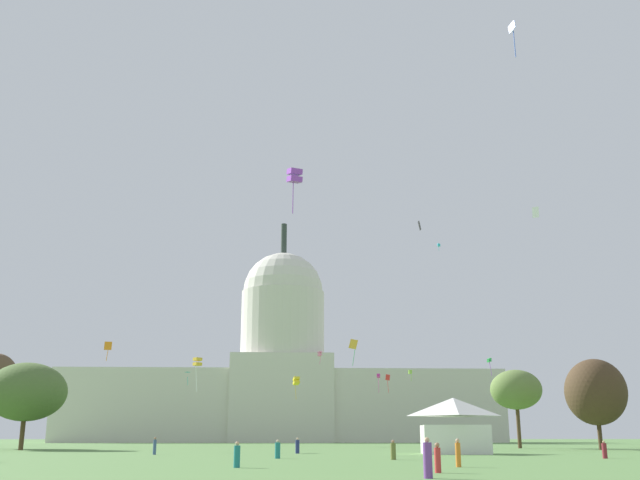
{
  "coord_description": "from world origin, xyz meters",
  "views": [
    {
      "loc": [
        -2.26,
        -27.66,
        1.85
      ],
      "look_at": [
        4.32,
        103.35,
        37.34
      ],
      "focal_mm": 40.7,
      "sensor_mm": 36.0,
      "label": 1
    }
  ],
  "objects_px": {
    "kite_turquoise_low": "(189,375)",
    "kite_black_mid": "(419,226)",
    "kite_lime_low": "(410,372)",
    "kite_yellow_low": "(296,381)",
    "person_purple_mid_right": "(428,459)",
    "kite_gold_low": "(197,362)",
    "kite_cyan_high": "(439,245)",
    "tree_east_far": "(596,392)",
    "capitol_building": "(282,380)",
    "kite_gold_low_b": "(353,346)",
    "kite_magenta_low": "(378,376)",
    "kite_orange_low": "(108,347)",
    "person_teal_near_tent": "(278,450)",
    "tree_east_mid": "(516,390)",
    "tree_west_near": "(27,392)",
    "person_denim_mid_left": "(155,446)",
    "person_teal_back_left": "(237,456)",
    "kite_pink_low": "(320,354)",
    "person_red_lawn_far_right": "(438,459)",
    "kite_green_low": "(489,361)",
    "event_tent": "(454,426)",
    "person_navy_back_center": "(297,446)",
    "person_orange_edge_east": "(458,454)",
    "kite_violet_mid": "(295,176)",
    "person_olive_edge_west": "(393,451)",
    "person_maroon_aisle_center": "(604,450)",
    "kite_white_mid": "(536,212)",
    "kite_blue_high": "(512,31)",
    "kite_red_low": "(388,379)"
  },
  "relations": [
    {
      "from": "person_teal_back_left",
      "to": "kite_orange_low",
      "type": "distance_m",
      "value": 54.23
    },
    {
      "from": "kite_blue_high",
      "to": "kite_magenta_low",
      "type": "bearing_deg",
      "value": 28.03
    },
    {
      "from": "tree_east_mid",
      "to": "kite_black_mid",
      "type": "xyz_separation_m",
      "value": [
        -14.47,
        -1.42,
        26.0
      ]
    },
    {
      "from": "kite_turquoise_low",
      "to": "kite_black_mid",
      "type": "xyz_separation_m",
      "value": [
        40.4,
        -34.05,
        21.32
      ]
    },
    {
      "from": "capitol_building",
      "to": "kite_lime_low",
      "type": "relative_size",
      "value": 57.01
    },
    {
      "from": "person_navy_back_center",
      "to": "kite_cyan_high",
      "type": "bearing_deg",
      "value": -3.4
    },
    {
      "from": "tree_east_mid",
      "to": "person_purple_mid_right",
      "type": "relative_size",
      "value": 6.63
    },
    {
      "from": "kite_white_mid",
      "to": "kite_pink_low",
      "type": "relative_size",
      "value": 0.54
    },
    {
      "from": "tree_west_near",
      "to": "kite_orange_low",
      "type": "bearing_deg",
      "value": -32.49
    },
    {
      "from": "person_red_lawn_far_right",
      "to": "kite_green_low",
      "type": "bearing_deg",
      "value": -90.01
    },
    {
      "from": "person_teal_near_tent",
      "to": "kite_gold_low",
      "type": "xyz_separation_m",
      "value": [
        -10.16,
        26.93,
        9.9
      ]
    },
    {
      "from": "tree_east_far",
      "to": "person_denim_mid_left",
      "type": "xyz_separation_m",
      "value": [
        -55.95,
        -22.33,
        -6.85
      ]
    },
    {
      "from": "tree_west_near",
      "to": "kite_green_low",
      "type": "bearing_deg",
      "value": 23.54
    },
    {
      "from": "event_tent",
      "to": "kite_white_mid",
      "type": "distance_m",
      "value": 31.28
    },
    {
      "from": "person_olive_edge_west",
      "to": "kite_orange_low",
      "type": "bearing_deg",
      "value": 117.43
    },
    {
      "from": "tree_east_mid",
      "to": "kite_magenta_low",
      "type": "xyz_separation_m",
      "value": [
        -15.69,
        44.44,
        5.5
      ]
    },
    {
      "from": "tree_east_far",
      "to": "kite_magenta_low",
      "type": "xyz_separation_m",
      "value": [
        -22.45,
        58.0,
        6.58
      ]
    },
    {
      "from": "capitol_building",
      "to": "kite_gold_low_b",
      "type": "distance_m",
      "value": 112.62
    },
    {
      "from": "event_tent",
      "to": "person_navy_back_center",
      "type": "bearing_deg",
      "value": 176.64
    },
    {
      "from": "capitol_building",
      "to": "kite_violet_mid",
      "type": "relative_size",
      "value": 30.38
    },
    {
      "from": "person_purple_mid_right",
      "to": "kite_cyan_high",
      "type": "xyz_separation_m",
      "value": [
        33.5,
        146.74,
        48.97
      ]
    },
    {
      "from": "kite_lime_low",
      "to": "kite_yellow_low",
      "type": "height_order",
      "value": "kite_lime_low"
    },
    {
      "from": "capitol_building",
      "to": "person_maroon_aisle_center",
      "type": "distance_m",
      "value": 156.92
    },
    {
      "from": "kite_white_mid",
      "to": "kite_lime_low",
      "type": "relative_size",
      "value": 0.64
    },
    {
      "from": "tree_west_near",
      "to": "kite_yellow_low",
      "type": "height_order",
      "value": "kite_yellow_low"
    },
    {
      "from": "kite_magenta_low",
      "to": "kite_orange_low",
      "type": "xyz_separation_m",
      "value": [
        -43.06,
        -63.07,
        -1.37
      ]
    },
    {
      "from": "person_purple_mid_right",
      "to": "kite_gold_low",
      "type": "distance_m",
      "value": 59.99
    },
    {
      "from": "person_denim_mid_left",
      "to": "kite_orange_low",
      "type": "distance_m",
      "value": 23.13
    },
    {
      "from": "kite_yellow_low",
      "to": "kite_turquoise_low",
      "type": "bearing_deg",
      "value": 134.87
    },
    {
      "from": "kite_cyan_high",
      "to": "kite_black_mid",
      "type": "distance_m",
      "value": 72.74
    },
    {
      "from": "person_teal_near_tent",
      "to": "kite_black_mid",
      "type": "distance_m",
      "value": 63.05
    },
    {
      "from": "person_teal_back_left",
      "to": "kite_pink_low",
      "type": "xyz_separation_m",
      "value": [
        10.0,
        100.36,
        17.03
      ]
    },
    {
      "from": "tree_west_near",
      "to": "kite_orange_low",
      "type": "relative_size",
      "value": 6.18
    },
    {
      "from": "person_purple_mid_right",
      "to": "person_denim_mid_left",
      "type": "bearing_deg",
      "value": -39.78
    },
    {
      "from": "capitol_building",
      "to": "kite_turquoise_low",
      "type": "relative_size",
      "value": 57.79
    },
    {
      "from": "tree_east_mid",
      "to": "kite_black_mid",
      "type": "relative_size",
      "value": 7.75
    },
    {
      "from": "person_purple_mid_right",
      "to": "kite_turquoise_low",
      "type": "height_order",
      "value": "kite_turquoise_low"
    },
    {
      "from": "person_purple_mid_right",
      "to": "person_olive_edge_west",
      "type": "relative_size",
      "value": 1.17
    },
    {
      "from": "event_tent",
      "to": "person_olive_edge_west",
      "type": "xyz_separation_m",
      "value": [
        -9.34,
        -18.57,
        -2.18
      ]
    },
    {
      "from": "person_purple_mid_right",
      "to": "kite_gold_low",
      "type": "xyz_separation_m",
      "value": [
        -17.09,
        56.67,
        9.77
      ]
    },
    {
      "from": "tree_west_near",
      "to": "kite_cyan_high",
      "type": "height_order",
      "value": "kite_cyan_high"
    },
    {
      "from": "tree_east_far",
      "to": "kite_black_mid",
      "type": "bearing_deg",
      "value": 150.25
    },
    {
      "from": "person_navy_back_center",
      "to": "kite_magenta_low",
      "type": "bearing_deg",
      "value": 3.85
    },
    {
      "from": "person_denim_mid_left",
      "to": "kite_blue_high",
      "type": "bearing_deg",
      "value": 100.42
    },
    {
      "from": "kite_white_mid",
      "to": "kite_orange_low",
      "type": "xyz_separation_m",
      "value": [
        -54.58,
        7.31,
        -16.66
      ]
    },
    {
      "from": "tree_west_near",
      "to": "person_purple_mid_right",
      "type": "distance_m",
      "value": 80.44
    },
    {
      "from": "kite_red_low",
      "to": "tree_west_near",
      "type": "bearing_deg",
      "value": -77.03
    },
    {
      "from": "event_tent",
      "to": "kite_pink_low",
      "type": "xyz_separation_m",
      "value": [
        -10.93,
        67.35,
        14.85
      ]
    },
    {
      "from": "person_maroon_aisle_center",
      "to": "kite_white_mid",
      "type": "distance_m",
      "value": 38.55
    },
    {
      "from": "event_tent",
      "to": "person_orange_edge_east",
      "type": "xyz_separation_m",
      "value": [
        -7.45,
        -32.8,
        -2.07
      ]
    }
  ]
}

